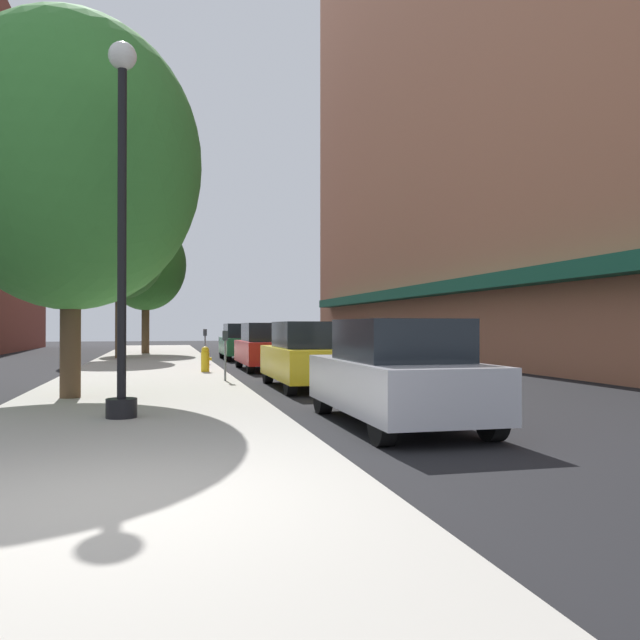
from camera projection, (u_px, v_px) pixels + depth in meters
name	position (u px, v px, depth m)	size (l,w,h in m)	color
ground_plane	(262.00, 368.00, 23.72)	(90.00, 90.00, 0.00)	black
sidewalk_slab	(150.00, 367.00, 23.75)	(4.80, 50.00, 0.12)	#A8A399
building_right_brick	(483.00, 73.00, 30.31)	(6.80, 40.00, 26.79)	#9E6047
lamppost	(122.00, 221.00, 10.17)	(0.48, 0.48, 5.90)	black
fire_hydrant	(205.00, 359.00, 20.31)	(0.33, 0.26, 0.79)	gold
parking_meter_near	(205.00, 341.00, 25.17)	(0.14, 0.09, 1.31)	slate
parking_meter_far	(225.00, 349.00, 17.00)	(0.14, 0.09, 1.31)	slate
tree_near	(120.00, 247.00, 28.82)	(4.10, 4.10, 7.33)	#4C3823
tree_mid	(146.00, 265.00, 34.04)	(4.19, 4.19, 7.07)	#4C3823
tree_far	(71.00, 162.00, 13.00)	(5.16, 5.16, 7.69)	#4C3823
car_silver	(397.00, 374.00, 10.08)	(1.80, 4.30, 1.66)	black
car_yellow	(309.00, 356.00, 16.13)	(1.80, 4.30, 1.66)	black
car_red	(267.00, 347.00, 22.76)	(1.80, 4.30, 1.66)	black
car_green	(242.00, 342.00, 29.73)	(1.80, 4.30, 1.66)	black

